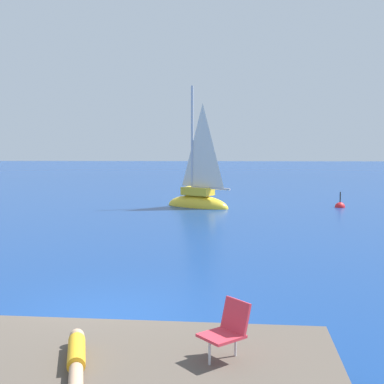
% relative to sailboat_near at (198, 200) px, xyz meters
% --- Properties ---
extents(ground_plane, '(160.00, 160.00, 0.00)m').
position_rel_sailboat_near_xyz_m(ground_plane, '(-1.54, -18.07, -0.39)').
color(ground_plane, navy).
extents(boulder_seaward, '(1.48, 1.56, 0.77)m').
position_rel_sailboat_near_xyz_m(boulder_seaward, '(0.29, -20.28, -0.39)').
color(boulder_seaward, brown).
rests_on(boulder_seaward, ground).
extents(boulder_inland, '(1.12, 1.19, 0.60)m').
position_rel_sailboat_near_xyz_m(boulder_inland, '(0.53, -19.75, -0.39)').
color(boulder_inland, '#4A453F').
rests_on(boulder_inland, ground).
extents(sailboat_near, '(3.94, 3.10, 7.27)m').
position_rel_sailboat_near_xyz_m(sailboat_near, '(0.00, 0.00, 0.00)').
color(sailboat_near, yellow).
rests_on(sailboat_near, ground).
extents(person_sunbather, '(0.58, 1.74, 0.25)m').
position_rel_sailboat_near_xyz_m(person_sunbather, '(-1.20, -21.97, 0.41)').
color(person_sunbather, gold).
rests_on(person_sunbather, shore_ledge).
extents(beach_chair, '(0.76, 0.75, 0.80)m').
position_rel_sailboat_near_xyz_m(beach_chair, '(0.83, -21.70, 0.74)').
color(beach_chair, '#E03342').
rests_on(beach_chair, shore_ledge).
extents(marker_buoy, '(0.56, 0.56, 1.13)m').
position_rel_sailboat_near_xyz_m(marker_buoy, '(7.79, 0.05, -0.39)').
color(marker_buoy, red).
rests_on(marker_buoy, ground).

